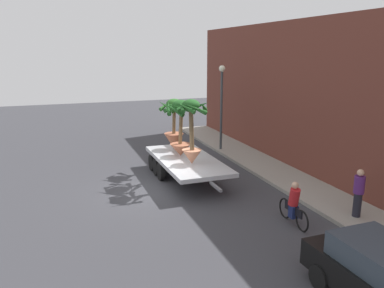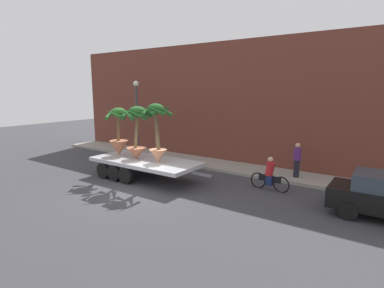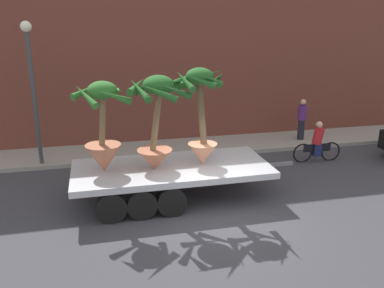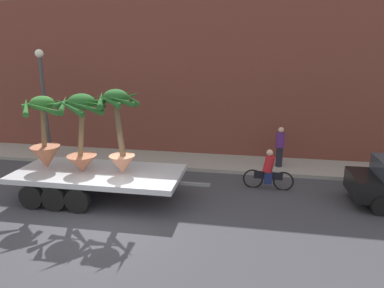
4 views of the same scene
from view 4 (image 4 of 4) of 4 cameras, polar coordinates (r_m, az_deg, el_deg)
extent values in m
plane|color=#38383D|center=(10.83, -13.83, -12.75)|extent=(60.00, 60.00, 0.00)
cube|color=gray|center=(16.11, -5.10, -2.56)|extent=(24.00, 2.20, 0.15)
cube|color=brown|center=(17.02, -3.85, 10.60)|extent=(24.00, 1.20, 7.22)
cube|color=#B7BABF|center=(12.36, -14.97, -4.70)|extent=(5.67, 2.53, 0.18)
cylinder|color=black|center=(14.30, -19.51, -4.40)|extent=(0.80, 0.23, 0.80)
cylinder|color=black|center=(12.48, -24.70, -7.87)|extent=(0.80, 0.23, 0.80)
cylinder|color=black|center=(13.94, -16.66, -4.67)|extent=(0.80, 0.23, 0.80)
cylinder|color=black|center=(12.06, -21.56, -8.32)|extent=(0.80, 0.23, 0.80)
cylinder|color=black|center=(13.61, -13.67, -4.93)|extent=(0.80, 0.23, 0.80)
cylinder|color=black|center=(11.68, -18.20, -8.77)|extent=(0.80, 0.23, 0.80)
cube|color=slate|center=(11.47, 0.48, -6.57)|extent=(1.00, 0.11, 0.10)
cone|color=#B26647|center=(12.35, -17.45, -3.07)|extent=(0.99, 0.99, 0.57)
cylinder|color=brown|center=(12.00, -17.59, 2.31)|extent=(0.42, 0.17, 1.81)
ellipsoid|color=#235B23|center=(11.81, -17.62, 6.58)|extent=(0.85, 0.85, 0.53)
cone|color=#235B23|center=(11.51, -15.66, 6.22)|extent=(0.39, 1.02, 0.48)
cone|color=#235B23|center=(12.09, -15.17, 6.76)|extent=(1.08, 0.83, 0.43)
cone|color=#235B23|center=(12.31, -17.31, 6.61)|extent=(1.03, 0.54, 0.54)
cone|color=#235B23|center=(12.29, -19.35, 6.60)|extent=(0.68, 1.19, 0.38)
cone|color=#235B23|center=(11.91, -20.28, 6.08)|extent=(0.56, 1.13, 0.57)
cone|color=#235B23|center=(11.41, -19.47, 5.74)|extent=(1.14, 0.47, 0.61)
cone|color=#235B23|center=(11.22, -17.18, 5.79)|extent=(1.10, 0.85, 0.64)
cone|color=tan|center=(11.82, -11.29, -3.32)|extent=(0.85, 0.85, 0.63)
cylinder|color=brown|center=(11.50, -11.86, 2.78)|extent=(0.36, 0.19, 1.95)
ellipsoid|color=#235B23|center=(11.35, -12.37, 7.57)|extent=(0.76, 0.76, 0.47)
cone|color=#235B23|center=(11.17, -9.83, 7.14)|extent=(0.21, 1.04, 0.61)
cone|color=#235B23|center=(11.70, -10.30, 7.56)|extent=(1.04, 0.69, 0.55)
cone|color=#235B23|center=(11.88, -12.18, 7.60)|extent=(1.07, 0.53, 0.53)
cone|color=#235B23|center=(11.65, -13.61, 7.29)|extent=(0.53, 0.79, 0.48)
cone|color=#235B23|center=(11.41, -14.67, 7.04)|extent=(0.47, 0.94, 0.55)
cone|color=#235B23|center=(11.02, -13.44, 6.89)|extent=(0.85, 0.32, 0.47)
cone|color=#235B23|center=(10.96, -11.56, 6.94)|extent=(0.77, 0.74, 0.50)
cone|color=#B26647|center=(13.11, -22.68, -2.02)|extent=(0.98, 0.98, 0.79)
cylinder|color=brown|center=(12.82, -23.07, 2.85)|extent=(0.29, 0.16, 1.50)
ellipsoid|color=#2D6B28|center=(12.67, -23.28, 6.14)|extent=(0.78, 0.78, 0.48)
cone|color=#2D6B28|center=(12.47, -21.66, 6.00)|extent=(0.23, 0.84, 0.35)
cone|color=#2D6B28|center=(12.96, -21.98, 6.07)|extent=(0.83, 0.37, 0.52)
cone|color=#2D6B28|center=(13.21, -23.71, 6.24)|extent=(0.94, 0.91, 0.43)
cone|color=#2D6B28|center=(12.71, -25.48, 5.54)|extent=(0.69, 0.95, 0.59)
cone|color=#2D6B28|center=(12.16, -23.46, 5.40)|extent=(1.04, 0.68, 0.59)
torus|color=black|center=(13.21, 14.69, -5.92)|extent=(0.74, 0.10, 0.74)
torus|color=black|center=(13.21, 9.90, -5.62)|extent=(0.74, 0.10, 0.74)
cube|color=black|center=(13.14, 12.34, -5.04)|extent=(1.04, 0.11, 0.28)
cylinder|color=red|center=(12.99, 12.45, -3.18)|extent=(0.46, 0.36, 0.65)
sphere|color=tan|center=(12.86, 12.56, -1.41)|extent=(0.24, 0.24, 0.24)
cube|color=navy|center=(13.16, 12.32, -5.37)|extent=(0.29, 0.25, 0.44)
cylinder|color=black|center=(13.84, 26.51, -6.18)|extent=(0.64, 0.21, 0.64)
cylinder|color=black|center=(12.44, 28.57, -8.84)|extent=(0.64, 0.21, 0.64)
cylinder|color=black|center=(15.27, 14.05, -2.03)|extent=(0.28, 0.28, 0.85)
cylinder|color=#51236B|center=(15.07, 14.23, 0.64)|extent=(0.36, 0.36, 0.62)
sphere|color=tan|center=(14.97, 14.34, 2.23)|extent=(0.24, 0.24, 0.24)
cylinder|color=#383D42|center=(16.91, -22.80, 5.27)|extent=(0.14, 0.14, 4.50)
sphere|color=#EAEACC|center=(16.70, -23.68, 13.38)|extent=(0.36, 0.36, 0.36)
camera|label=1|loc=(11.98, 77.29, 7.12)|focal=35.98mm
camera|label=2|loc=(5.42, 103.24, -10.24)|focal=28.84mm
camera|label=3|loc=(7.10, -83.92, 2.46)|focal=38.25mm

